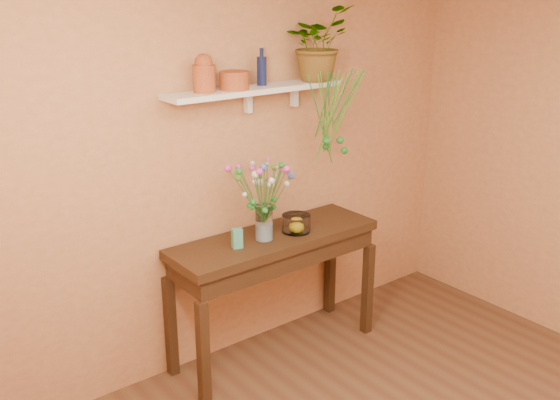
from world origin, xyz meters
name	(u,v)px	position (x,y,z in m)	size (l,w,h in m)	color
room	(488,265)	(0.00, 0.00, 1.35)	(4.04, 4.04, 2.70)	brown
sideboard	(275,252)	(0.10, 1.73, 0.79)	(1.53, 0.49, 0.93)	#382111
wall_shelf	(257,90)	(0.06, 1.87, 1.92)	(1.30, 0.24, 0.19)	white
terracotta_jug	(204,74)	(-0.34, 1.87, 2.05)	(0.18, 0.18, 0.23)	#9E532B
terracotta_pot	(234,80)	(-0.13, 1.85, 2.00)	(0.19, 0.19, 0.12)	#9E532B
blue_bottle	(262,70)	(0.12, 1.90, 2.04)	(0.08, 0.08, 0.24)	#111A41
spider_plant	(318,43)	(0.56, 1.85, 2.19)	(0.46, 0.40, 0.51)	#207024
plant_fronds	(333,126)	(0.59, 1.70, 1.64)	(0.51, 0.34, 0.67)	#207024
glass_vase	(264,225)	(-0.01, 1.71, 1.03)	(0.12, 0.12, 0.25)	white
bouquet	(263,181)	(-0.03, 1.69, 1.35)	(0.46, 0.44, 0.45)	#386B28
glass_bowl	(296,224)	(0.25, 1.69, 0.98)	(0.20, 0.20, 0.12)	white
lemon	(296,226)	(0.24, 1.67, 0.97)	(0.08, 0.08, 0.08)	gold
carton	(237,238)	(-0.24, 1.70, 0.99)	(0.07, 0.05, 0.13)	teal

